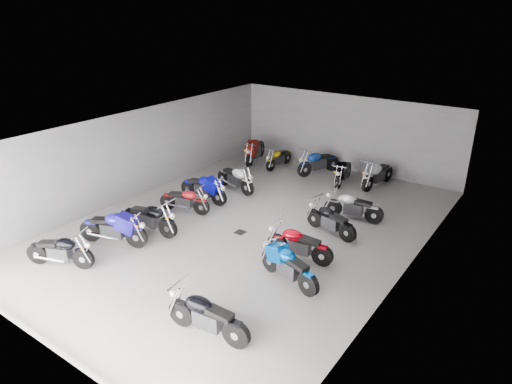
# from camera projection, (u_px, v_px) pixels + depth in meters

# --- Properties ---
(ground) EXTENTS (14.00, 14.00, 0.00)m
(ground) POSITION_uv_depth(u_px,v_px,m) (250.00, 227.00, 14.79)
(ground) COLOR #9B9993
(ground) RESTS_ON ground
(wall_back) EXTENTS (10.00, 0.10, 3.20)m
(wall_back) POSITION_uv_depth(u_px,v_px,m) (346.00, 133.00, 19.45)
(wall_back) COLOR slate
(wall_back) RESTS_ON ground
(wall_left) EXTENTS (0.10, 14.00, 3.20)m
(wall_left) POSITION_uv_depth(u_px,v_px,m) (140.00, 153.00, 16.85)
(wall_left) COLOR slate
(wall_left) RESTS_ON ground
(wall_right) EXTENTS (0.10, 14.00, 3.20)m
(wall_right) POSITION_uv_depth(u_px,v_px,m) (409.00, 222.00, 11.50)
(wall_right) COLOR slate
(wall_right) RESTS_ON ground
(ceiling) EXTENTS (10.00, 14.00, 0.04)m
(ceiling) POSITION_uv_depth(u_px,v_px,m) (249.00, 130.00, 13.55)
(ceiling) COLOR black
(ceiling) RESTS_ON wall_back
(drain_grate) EXTENTS (0.32, 0.32, 0.01)m
(drain_grate) POSITION_uv_depth(u_px,v_px,m) (240.00, 232.00, 14.41)
(drain_grate) COLOR black
(drain_grate) RESTS_ON ground
(motorcycle_left_a) EXTENTS (1.87, 0.93, 0.87)m
(motorcycle_left_a) POSITION_uv_depth(u_px,v_px,m) (60.00, 251.00, 12.40)
(motorcycle_left_a) COLOR black
(motorcycle_left_a) RESTS_ON ground
(motorcycle_left_b) EXTENTS (2.13, 0.90, 0.98)m
(motorcycle_left_b) POSITION_uv_depth(u_px,v_px,m) (114.00, 228.00, 13.52)
(motorcycle_left_b) COLOR black
(motorcycle_left_b) RESTS_ON ground
(motorcycle_left_c) EXTENTS (2.12, 0.49, 0.93)m
(motorcycle_left_c) POSITION_uv_depth(u_px,v_px,m) (149.00, 218.00, 14.21)
(motorcycle_left_c) COLOR black
(motorcycle_left_c) RESTS_ON ground
(motorcycle_left_d) EXTENTS (1.85, 0.61, 0.83)m
(motorcycle_left_d) POSITION_uv_depth(u_px,v_px,m) (185.00, 200.00, 15.65)
(motorcycle_left_d) COLOR black
(motorcycle_left_d) RESTS_ON ground
(motorcycle_left_e) EXTENTS (2.09, 0.40, 0.92)m
(motorcycle_left_e) POSITION_uv_depth(u_px,v_px,m) (204.00, 188.00, 16.53)
(motorcycle_left_e) COLOR black
(motorcycle_left_e) RESTS_ON ground
(motorcycle_left_f) EXTENTS (2.04, 0.64, 0.91)m
(motorcycle_left_f) POSITION_uv_depth(u_px,v_px,m) (236.00, 178.00, 17.49)
(motorcycle_left_f) COLOR black
(motorcycle_left_f) RESTS_ON ground
(motorcycle_right_a) EXTENTS (2.07, 0.46, 0.91)m
(motorcycle_right_a) POSITION_uv_depth(u_px,v_px,m) (207.00, 316.00, 9.78)
(motorcycle_right_a) COLOR black
(motorcycle_right_a) RESTS_ON ground
(motorcycle_right_c) EXTENTS (2.01, 0.69, 0.90)m
(motorcycle_right_c) POSITION_uv_depth(u_px,v_px,m) (288.00, 265.00, 11.67)
(motorcycle_right_c) COLOR black
(motorcycle_right_c) RESTS_ON ground
(motorcycle_right_d) EXTENTS (2.00, 0.45, 0.88)m
(motorcycle_right_d) POSITION_uv_depth(u_px,v_px,m) (299.00, 244.00, 12.74)
(motorcycle_right_d) COLOR black
(motorcycle_right_d) RESTS_ON ground
(motorcycle_right_e) EXTENTS (1.89, 0.59, 0.84)m
(motorcycle_right_e) POSITION_uv_depth(u_px,v_px,m) (330.00, 220.00, 14.18)
(motorcycle_right_e) COLOR black
(motorcycle_right_e) RESTS_ON ground
(motorcycle_right_f) EXTENTS (1.98, 0.54, 0.88)m
(motorcycle_right_f) POSITION_uv_depth(u_px,v_px,m) (353.00, 206.00, 15.10)
(motorcycle_right_f) COLOR black
(motorcycle_right_f) RESTS_ON ground
(motorcycle_back_a) EXTENTS (0.83, 2.25, 1.01)m
(motorcycle_back_a) POSITION_uv_depth(u_px,v_px,m) (255.00, 150.00, 20.64)
(motorcycle_back_a) COLOR black
(motorcycle_back_a) RESTS_ON ground
(motorcycle_back_b) EXTENTS (0.36, 1.84, 0.81)m
(motorcycle_back_b) POSITION_uv_depth(u_px,v_px,m) (279.00, 158.00, 19.97)
(motorcycle_back_b) COLOR black
(motorcycle_back_b) RESTS_ON ground
(motorcycle_back_c) EXTENTS (0.96, 2.03, 0.94)m
(motorcycle_back_c) POSITION_uv_depth(u_px,v_px,m) (318.00, 162.00, 19.19)
(motorcycle_back_c) COLOR black
(motorcycle_back_c) RESTS_ON ground
(motorcycle_back_d) EXTENTS (0.54, 2.01, 0.89)m
(motorcycle_back_d) POSITION_uv_depth(u_px,v_px,m) (343.00, 172.00, 18.20)
(motorcycle_back_d) COLOR black
(motorcycle_back_d) RESTS_ON ground
(motorcycle_back_e) EXTENTS (0.51, 2.16, 0.95)m
(motorcycle_back_e) POSITION_uv_depth(u_px,v_px,m) (377.00, 174.00, 17.83)
(motorcycle_back_e) COLOR black
(motorcycle_back_e) RESTS_ON ground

